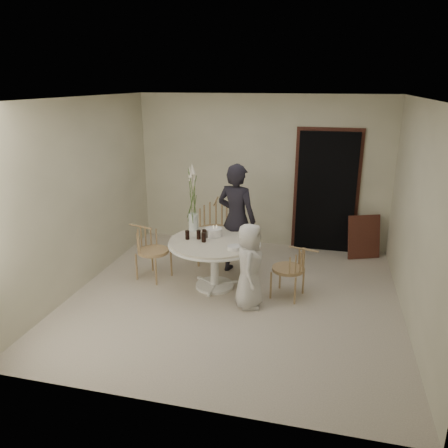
% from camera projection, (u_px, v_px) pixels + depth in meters
% --- Properties ---
extents(ground, '(4.50, 4.50, 0.00)m').
position_uv_depth(ground, '(234.00, 297.00, 6.16)').
color(ground, beige).
rests_on(ground, ground).
extents(room_shell, '(4.50, 4.50, 4.50)m').
position_uv_depth(room_shell, '(235.00, 185.00, 5.65)').
color(room_shell, silver).
rests_on(room_shell, ground).
extents(doorway, '(1.00, 0.10, 2.10)m').
position_uv_depth(doorway, '(326.00, 193.00, 7.59)').
color(doorway, black).
rests_on(doorway, ground).
extents(door_trim, '(1.12, 0.03, 2.22)m').
position_uv_depth(door_trim, '(326.00, 189.00, 7.61)').
color(door_trim, '#5C2B1F').
rests_on(door_trim, ground).
extents(table, '(1.33, 1.33, 0.73)m').
position_uv_depth(table, '(214.00, 248.00, 6.28)').
color(table, white).
rests_on(table, ground).
extents(picture_frame, '(0.58, 0.37, 0.74)m').
position_uv_depth(picture_frame, '(364.00, 237.00, 7.43)').
color(picture_frame, '#5C2B1F').
rests_on(picture_frame, ground).
extents(chair_far, '(0.60, 0.64, 1.00)m').
position_uv_depth(chair_far, '(215.00, 222.00, 7.30)').
color(chair_far, tan).
rests_on(chair_far, ground).
extents(chair_right, '(0.52, 0.50, 0.77)m').
position_uv_depth(chair_right, '(296.00, 265.00, 5.99)').
color(chair_right, tan).
rests_on(chair_right, ground).
extents(chair_left, '(0.56, 0.54, 0.82)m').
position_uv_depth(chair_left, '(147.00, 244.00, 6.65)').
color(chair_left, tan).
rests_on(chair_left, ground).
extents(girl, '(0.73, 0.58, 1.74)m').
position_uv_depth(girl, '(236.00, 219.00, 6.71)').
color(girl, black).
rests_on(girl, ground).
extents(boy, '(0.43, 0.61, 1.17)m').
position_uv_depth(boy, '(249.00, 266.00, 5.74)').
color(boy, silver).
rests_on(boy, ground).
extents(birthday_cake, '(0.25, 0.25, 0.17)m').
position_uv_depth(birthday_cake, '(214.00, 232.00, 6.40)').
color(birthday_cake, white).
rests_on(birthday_cake, table).
extents(cola_tumbler_a, '(0.07, 0.07, 0.13)m').
position_uv_depth(cola_tumbler_a, '(199.00, 235.00, 6.27)').
color(cola_tumbler_a, black).
rests_on(cola_tumbler_a, table).
extents(cola_tumbler_b, '(0.07, 0.07, 0.14)m').
position_uv_depth(cola_tumbler_b, '(204.00, 237.00, 6.16)').
color(cola_tumbler_b, black).
rests_on(cola_tumbler_b, table).
extents(cola_tumbler_c, '(0.07, 0.07, 0.13)m').
position_uv_depth(cola_tumbler_c, '(187.00, 235.00, 6.26)').
color(cola_tumbler_c, black).
rests_on(cola_tumbler_c, table).
extents(cola_tumbler_d, '(0.06, 0.06, 0.13)m').
position_uv_depth(cola_tumbler_d, '(204.00, 234.00, 6.30)').
color(cola_tumbler_d, black).
rests_on(cola_tumbler_d, table).
extents(plate_stack, '(0.23, 0.23, 0.05)m').
position_uv_depth(plate_stack, '(234.00, 248.00, 5.90)').
color(plate_stack, white).
rests_on(plate_stack, table).
extents(flower_vase, '(0.14, 0.14, 1.05)m').
position_uv_depth(flower_vase, '(193.00, 205.00, 6.53)').
color(flower_vase, white).
rests_on(flower_vase, table).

